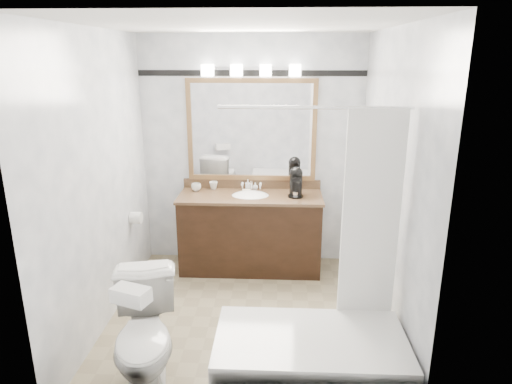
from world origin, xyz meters
The scene contains 15 objects.
room centered at (0.00, 0.00, 1.25)m, with size 2.42×2.62×2.52m.
vanity centered at (0.00, 1.02, 0.44)m, with size 1.53×0.58×0.97m.
mirror centered at (0.00, 1.28, 1.50)m, with size 1.40×0.04×1.10m.
vanity_light_bar centered at (0.00, 1.23, 2.13)m, with size 1.02×0.14×0.12m.
accent_stripe centered at (0.00, 1.29, 2.10)m, with size 2.40×0.01×0.06m, color black.
bathtub centered at (0.55, -0.90, 0.28)m, with size 1.30×0.75×1.96m.
tp_roll centered at (-1.14, 0.66, 0.70)m, with size 0.12×0.12×0.11m, color white.
toilet centered at (-0.62, -0.91, 0.40)m, with size 0.45×0.78×0.80m, color white.
tissue_box centered at (-0.62, -1.12, 0.85)m, with size 0.24×0.13×0.10m, color white.
coffee_maker centered at (0.48, 1.02, 1.01)m, with size 0.16×0.20×0.31m.
cup_left centered at (-0.60, 1.15, 0.89)m, with size 0.10×0.10×0.08m, color white.
cup_right centered at (-0.42, 1.22, 0.89)m, with size 0.09×0.09×0.08m, color white.
soap_bottle_a centered at (-0.04, 1.20, 0.91)m, with size 0.05×0.06×0.12m, color white.
soap_bottle_b centered at (0.04, 1.23, 0.89)m, with size 0.06×0.06×0.08m, color white.
soap_bar centered at (-0.05, 1.13, 0.86)m, with size 0.08×0.05×0.03m, color beige.
Camera 1 is at (0.29, -3.61, 2.29)m, focal length 32.00 mm.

